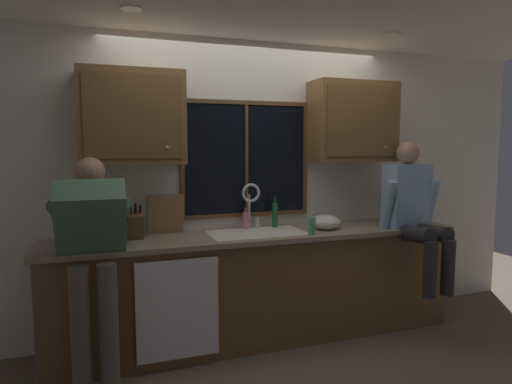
{
  "coord_description": "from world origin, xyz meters",
  "views": [
    {
      "loc": [
        -1.25,
        -3.74,
        1.64
      ],
      "look_at": [
        -0.04,
        -0.3,
        1.26
      ],
      "focal_mm": 31.17,
      "sensor_mm": 36.0,
      "label": 1
    }
  ],
  "objects_px": {
    "soap_dispenser": "(312,226)",
    "bottle_green_glass": "(246,220)",
    "person_sitting_on_counter": "(414,208)",
    "cutting_board": "(166,214)",
    "bottle_tall_clear": "(275,214)",
    "person_standing": "(92,248)",
    "mixing_bowl": "(326,222)",
    "knife_block": "(135,225)"
  },
  "relations": [
    {
      "from": "bottle_green_glass",
      "to": "bottle_tall_clear",
      "type": "xyz_separation_m",
      "value": [
        0.27,
        -0.01,
        0.04
      ]
    },
    {
      "from": "person_sitting_on_counter",
      "to": "bottle_green_glass",
      "type": "relative_size",
      "value": 6.4
    },
    {
      "from": "knife_block",
      "to": "mixing_bowl",
      "type": "bearing_deg",
      "value": -3.68
    },
    {
      "from": "person_sitting_on_counter",
      "to": "soap_dispenser",
      "type": "xyz_separation_m",
      "value": [
        -0.96,
        0.05,
        -0.11
      ]
    },
    {
      "from": "cutting_board",
      "to": "soap_dispenser",
      "type": "bearing_deg",
      "value": -21.27
    },
    {
      "from": "mixing_bowl",
      "to": "soap_dispenser",
      "type": "height_order",
      "value": "soap_dispenser"
    },
    {
      "from": "person_standing",
      "to": "mixing_bowl",
      "type": "bearing_deg",
      "value": 8.48
    },
    {
      "from": "bottle_tall_clear",
      "to": "person_sitting_on_counter",
      "type": "bearing_deg",
      "value": -22.35
    },
    {
      "from": "mixing_bowl",
      "to": "bottle_green_glass",
      "type": "distance_m",
      "value": 0.7
    },
    {
      "from": "soap_dispenser",
      "to": "bottle_tall_clear",
      "type": "height_order",
      "value": "bottle_tall_clear"
    },
    {
      "from": "bottle_green_glass",
      "to": "person_sitting_on_counter",
      "type": "bearing_deg",
      "value": -18.86
    },
    {
      "from": "person_standing",
      "to": "person_sitting_on_counter",
      "type": "bearing_deg",
      "value": 0.99
    },
    {
      "from": "person_sitting_on_counter",
      "to": "soap_dispenser",
      "type": "relative_size",
      "value": 6.47
    },
    {
      "from": "person_sitting_on_counter",
      "to": "cutting_board",
      "type": "xyz_separation_m",
      "value": [
        -2.08,
        0.49,
        -0.02
      ]
    },
    {
      "from": "person_standing",
      "to": "soap_dispenser",
      "type": "distance_m",
      "value": 1.69
    },
    {
      "from": "person_sitting_on_counter",
      "to": "bottle_green_glass",
      "type": "height_order",
      "value": "person_sitting_on_counter"
    },
    {
      "from": "knife_block",
      "to": "person_standing",
      "type": "bearing_deg",
      "value": -128.79
    },
    {
      "from": "person_standing",
      "to": "soap_dispenser",
      "type": "relative_size",
      "value": 8.03
    },
    {
      "from": "person_sitting_on_counter",
      "to": "person_standing",
      "type": "bearing_deg",
      "value": -179.01
    },
    {
      "from": "knife_block",
      "to": "mixing_bowl",
      "type": "height_order",
      "value": "knife_block"
    },
    {
      "from": "cutting_board",
      "to": "person_sitting_on_counter",
      "type": "bearing_deg",
      "value": -13.17
    },
    {
      "from": "mixing_bowl",
      "to": "soap_dispenser",
      "type": "distance_m",
      "value": 0.3
    },
    {
      "from": "person_standing",
      "to": "knife_block",
      "type": "bearing_deg",
      "value": 51.21
    },
    {
      "from": "person_standing",
      "to": "soap_dispenser",
      "type": "height_order",
      "value": "person_standing"
    },
    {
      "from": "person_standing",
      "to": "bottle_green_glass",
      "type": "height_order",
      "value": "person_standing"
    },
    {
      "from": "mixing_bowl",
      "to": "bottle_tall_clear",
      "type": "height_order",
      "value": "bottle_tall_clear"
    },
    {
      "from": "person_standing",
      "to": "bottle_tall_clear",
      "type": "relative_size",
      "value": 5.56
    },
    {
      "from": "bottle_green_glass",
      "to": "soap_dispenser",
      "type": "bearing_deg",
      "value": -44.6
    },
    {
      "from": "soap_dispenser",
      "to": "person_sitting_on_counter",
      "type": "bearing_deg",
      "value": -3.05
    },
    {
      "from": "cutting_board",
      "to": "soap_dispenser",
      "type": "relative_size",
      "value": 1.7
    },
    {
      "from": "person_sitting_on_counter",
      "to": "cutting_board",
      "type": "bearing_deg",
      "value": 166.83
    },
    {
      "from": "cutting_board",
      "to": "bottle_green_glass",
      "type": "bearing_deg",
      "value": -0.94
    },
    {
      "from": "soap_dispenser",
      "to": "bottle_tall_clear",
      "type": "relative_size",
      "value": 0.69
    },
    {
      "from": "knife_block",
      "to": "cutting_board",
      "type": "distance_m",
      "value": 0.3
    },
    {
      "from": "soap_dispenser",
      "to": "bottle_green_glass",
      "type": "bearing_deg",
      "value": 135.4
    },
    {
      "from": "person_sitting_on_counter",
      "to": "bottle_tall_clear",
      "type": "bearing_deg",
      "value": 157.65
    },
    {
      "from": "bottle_tall_clear",
      "to": "person_standing",
      "type": "bearing_deg",
      "value": -161.61
    },
    {
      "from": "bottle_green_glass",
      "to": "bottle_tall_clear",
      "type": "bearing_deg",
      "value": -2.95
    },
    {
      "from": "person_sitting_on_counter",
      "to": "mixing_bowl",
      "type": "xyz_separation_m",
      "value": [
        -0.73,
        0.24,
        -0.12
      ]
    },
    {
      "from": "person_standing",
      "to": "bottle_tall_clear",
      "type": "height_order",
      "value": "person_standing"
    },
    {
      "from": "mixing_bowl",
      "to": "bottle_tall_clear",
      "type": "bearing_deg",
      "value": 150.45
    },
    {
      "from": "person_standing",
      "to": "soap_dispenser",
      "type": "xyz_separation_m",
      "value": [
        1.68,
        0.1,
        0.03
      ]
    }
  ]
}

